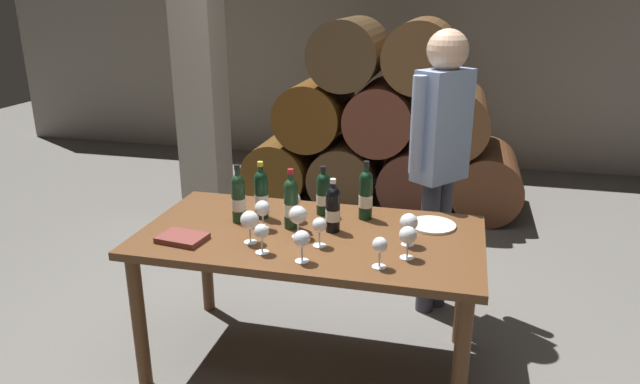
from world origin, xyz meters
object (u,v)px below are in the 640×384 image
at_px(wine_glass_0, 380,246).
at_px(wine_glass_3, 262,233).
at_px(tasting_notebook, 182,238).
at_px(serving_plate, 432,225).
at_px(wine_glass_8, 262,209).
at_px(sommelier_presenting, 441,148).
at_px(dining_table, 311,250).
at_px(wine_glass_9, 409,223).
at_px(wine_bottle_2, 238,198).
at_px(wine_glass_1, 298,215).
at_px(wine_bottle_1, 324,193).
at_px(wine_bottle_5, 366,194).
at_px(wine_glass_6, 293,201).
at_px(wine_bottle_0, 291,203).
at_px(wine_bottle_4, 333,209).
at_px(wine_glass_2, 250,221).
at_px(wine_bottle_3, 261,194).
at_px(wine_glass_5, 408,236).
at_px(wine_glass_4, 302,240).
at_px(wine_glass_7, 320,226).

xyz_separation_m(wine_glass_0, wine_glass_3, (-0.55, 0.02, 0.00)).
xyz_separation_m(tasting_notebook, serving_plate, (1.16, 0.47, -0.01)).
relative_size(wine_glass_8, sommelier_presenting, 0.09).
bearing_deg(sommelier_presenting, dining_table, -128.03).
bearing_deg(wine_glass_9, wine_glass_0, -109.90).
bearing_deg(wine_glass_3, wine_bottle_2, 125.87).
relative_size(dining_table, wine_glass_1, 10.43).
xyz_separation_m(wine_bottle_1, wine_glass_8, (-0.25, -0.28, -0.01)).
bearing_deg(wine_glass_9, wine_bottle_1, 148.36).
bearing_deg(wine_glass_9, wine_bottle_5, 131.22).
xyz_separation_m(wine_glass_6, serving_plate, (0.72, 0.09, -0.11)).
bearing_deg(tasting_notebook, wine_bottle_0, 39.24).
relative_size(wine_bottle_0, wine_glass_8, 2.04).
xyz_separation_m(wine_bottle_0, serving_plate, (0.70, 0.19, -0.13)).
xyz_separation_m(wine_bottle_1, wine_bottle_2, (-0.40, -0.21, 0.02)).
distance_m(wine_bottle_0, wine_glass_3, 0.33).
bearing_deg(wine_glass_6, wine_bottle_4, -20.13).
bearing_deg(wine_glass_2, wine_glass_8, 88.77).
bearing_deg(tasting_notebook, wine_bottle_1, 49.09).
height_order(wine_bottle_1, wine_bottle_3, wine_bottle_3).
relative_size(wine_glass_2, wine_glass_8, 1.06).
height_order(wine_bottle_2, wine_glass_8, wine_bottle_2).
distance_m(dining_table, wine_glass_5, 0.57).
bearing_deg(wine_bottle_3, tasting_notebook, -125.30).
relative_size(wine_bottle_1, wine_bottle_4, 0.98).
bearing_deg(wine_glass_1, wine_bottle_5, 49.61).
distance_m(wine_bottle_1, tasting_notebook, 0.78).
distance_m(dining_table, wine_bottle_2, 0.46).
xyz_separation_m(wine_bottle_5, wine_glass_5, (0.27, -0.44, -0.03)).
relative_size(wine_bottle_2, wine_bottle_5, 0.98).
xyz_separation_m(serving_plate, sommelier_presenting, (-0.00, 0.52, 0.28)).
distance_m(wine_bottle_2, wine_bottle_3, 0.13).
relative_size(wine_glass_0, wine_glass_2, 0.88).
bearing_deg(wine_bottle_2, wine_glass_8, -23.64).
height_order(wine_glass_1, wine_glass_4, wine_glass_1).
bearing_deg(wine_glass_5, wine_bottle_5, 121.21).
xyz_separation_m(wine_bottle_5, wine_glass_1, (-0.28, -0.33, -0.02)).
distance_m(wine_bottle_3, wine_glass_2, 0.33).
xyz_separation_m(wine_glass_4, serving_plate, (0.54, 0.56, -0.10)).
xyz_separation_m(dining_table, wine_bottle_4, (0.10, 0.05, 0.21)).
xyz_separation_m(wine_glass_1, wine_glass_2, (-0.20, -0.12, -0.00)).
bearing_deg(wine_bottle_2, wine_bottle_1, 27.81).
relative_size(serving_plate, sommelier_presenting, 0.14).
height_order(dining_table, tasting_notebook, tasting_notebook).
xyz_separation_m(wine_glass_5, sommelier_presenting, (0.09, 0.93, 0.17)).
distance_m(wine_bottle_0, serving_plate, 0.74).
bearing_deg(serving_plate, wine_glass_6, -172.51).
bearing_deg(wine_glass_6, wine_glass_4, -68.82).
bearing_deg(wine_bottle_2, wine_glass_3, -54.13).
distance_m(dining_table, wine_glass_7, 0.25).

